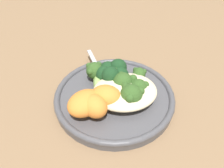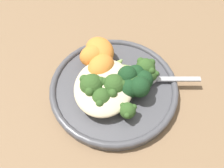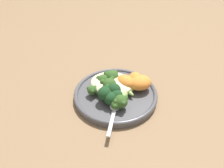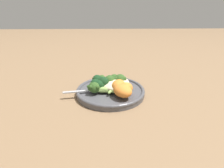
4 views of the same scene
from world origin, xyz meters
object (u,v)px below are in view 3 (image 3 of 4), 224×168
object	(u,v)px
broccoli_stalk_6	(119,101)
broccoli_stalk_0	(114,79)
broccoli_stalk_1	(107,82)
broccoli_stalk_2	(109,85)
sweet_potato_chunk_0	(140,83)
sweet_potato_chunk_1	(126,82)
spoon	(115,109)
sweet_potato_chunk_2	(136,80)
broccoli_stalk_5	(118,95)
broccoli_stalk_7	(122,100)
quinoa_mound	(111,83)
kale_tuft	(111,94)
plate	(116,94)
broccoli_stalk_3	(104,91)
broccoli_stalk_4	(112,93)

from	to	relation	value
broccoli_stalk_6	broccoli_stalk_0	bearing A→B (deg)	-141.68
broccoli_stalk_1	broccoli_stalk_2	bearing A→B (deg)	138.67
broccoli_stalk_6	sweet_potato_chunk_0	distance (m)	0.09
sweet_potato_chunk_0	sweet_potato_chunk_1	size ratio (longest dim) A/B	1.18
broccoli_stalk_0	broccoli_stalk_1	xyz separation A→B (m)	(-0.01, -0.01, -0.00)
broccoli_stalk_0	spoon	size ratio (longest dim) A/B	0.85
broccoli_stalk_1	sweet_potato_chunk_2	size ratio (longest dim) A/B	2.28
broccoli_stalk_2	spoon	xyz separation A→B (m)	(0.04, -0.07, -0.02)
broccoli_stalk_1	broccoli_stalk_5	world-z (taller)	broccoli_stalk_1
broccoli_stalk_5	sweet_potato_chunk_2	world-z (taller)	sweet_potato_chunk_2
sweet_potato_chunk_0	broccoli_stalk_5	bearing A→B (deg)	-128.14
broccoli_stalk_0	sweet_potato_chunk_2	xyz separation A→B (m)	(0.06, 0.02, 0.00)
broccoli_stalk_1	sweet_potato_chunk_1	bearing A→B (deg)	-153.62
broccoli_stalk_7	quinoa_mound	bearing A→B (deg)	-138.25
broccoli_stalk_1	kale_tuft	size ratio (longest dim) A/B	1.84
quinoa_mound	sweet_potato_chunk_0	xyz separation A→B (m)	(0.08, 0.02, 0.01)
plate	broccoli_stalk_2	distance (m)	0.03
broccoli_stalk_5	broccoli_stalk_3	bearing A→B (deg)	-55.19
broccoli_stalk_4	spoon	distance (m)	0.05
broccoli_stalk_7	broccoli_stalk_0	bearing A→B (deg)	-146.49
broccoli_stalk_7	broccoli_stalk_4	bearing A→B (deg)	-118.33
broccoli_stalk_6	kale_tuft	bearing A→B (deg)	-96.25
broccoli_stalk_1	sweet_potato_chunk_2	distance (m)	0.08
broccoli_stalk_1	broccoli_stalk_5	bearing A→B (deg)	151.90
broccoli_stalk_4	sweet_potato_chunk_1	size ratio (longest dim) A/B	1.26
broccoli_stalk_1	sweet_potato_chunk_2	xyz separation A→B (m)	(0.07, 0.03, 0.00)
broccoli_stalk_0	broccoli_stalk_4	bearing A→B (deg)	136.71
broccoli_stalk_3	broccoli_stalk_6	xyz separation A→B (m)	(0.05, -0.02, 0.00)
plate	broccoli_stalk_0	world-z (taller)	broccoli_stalk_0
broccoli_stalk_0	kale_tuft	xyz separation A→B (m)	(0.01, -0.07, 0.00)
broccoli_stalk_0	sweet_potato_chunk_2	bearing A→B (deg)	-133.06
broccoli_stalk_7	kale_tuft	bearing A→B (deg)	-102.63
broccoli_stalk_4	broccoli_stalk_6	world-z (taller)	broccoli_stalk_4
plate	quinoa_mound	xyz separation A→B (m)	(-0.02, 0.01, 0.02)
plate	spoon	size ratio (longest dim) A/B	1.92
broccoli_stalk_0	broccoli_stalk_1	size ratio (longest dim) A/B	0.90
broccoli_stalk_2	broccoli_stalk_6	bearing A→B (deg)	131.80
broccoli_stalk_5	spoon	distance (m)	0.05
broccoli_stalk_4	broccoli_stalk_1	bearing A→B (deg)	-94.79
sweet_potato_chunk_1	kale_tuft	distance (m)	0.07
sweet_potato_chunk_1	broccoli_stalk_5	bearing A→B (deg)	-98.71
broccoli_stalk_6	broccoli_stalk_7	bearing A→B (deg)	93.58
broccoli_stalk_2	broccoli_stalk_5	xyz separation A→B (m)	(0.03, -0.02, -0.01)
broccoli_stalk_7	sweet_potato_chunk_1	xyz separation A→B (m)	(-0.01, 0.07, 0.00)
broccoli_stalk_5	sweet_potato_chunk_0	bearing A→B (deg)	-178.82
broccoli_stalk_3	broccoli_stalk_5	xyz separation A→B (m)	(0.04, -0.00, 0.00)
sweet_potato_chunk_1	sweet_potato_chunk_2	bearing A→B (deg)	39.31
broccoli_stalk_7	sweet_potato_chunk_0	distance (m)	0.09
broccoli_stalk_2	broccoli_stalk_6	xyz separation A→B (m)	(0.04, -0.04, -0.01)
quinoa_mound	spoon	size ratio (longest dim) A/B	0.99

